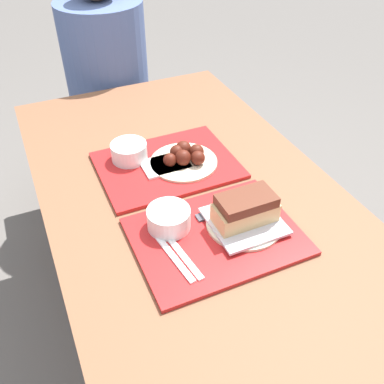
{
  "coord_description": "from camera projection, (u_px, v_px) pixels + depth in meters",
  "views": [
    {
      "loc": [
        -0.4,
        -0.84,
        1.52
      ],
      "look_at": [
        -0.02,
        0.01,
        0.77
      ],
      "focal_mm": 40.0,
      "sensor_mm": 36.0,
      "label": 1
    }
  ],
  "objects": [
    {
      "name": "ground_plane",
      "position": [
        197.0,
        342.0,
        1.68
      ],
      "size": [
        12.0,
        12.0,
        0.0
      ],
      "primitive_type": "plane",
      "color": "#605B56"
    },
    {
      "name": "picnic_table",
      "position": [
        199.0,
        226.0,
        1.28
      ],
      "size": [
        0.84,
        1.63,
        0.73
      ],
      "color": "brown",
      "rests_on": "ground_plane"
    },
    {
      "name": "picnic_bench_far",
      "position": [
        113.0,
        131.0,
        2.17
      ],
      "size": [
        0.8,
        0.28,
        0.46
      ],
      "color": "brown",
      "rests_on": "ground_plane"
    },
    {
      "name": "tray_near",
      "position": [
        216.0,
        236.0,
        1.11
      ],
      "size": [
        0.42,
        0.32,
        0.01
      ],
      "color": "red",
      "rests_on": "picnic_table"
    },
    {
      "name": "tray_far",
      "position": [
        167.0,
        165.0,
        1.35
      ],
      "size": [
        0.42,
        0.32,
        0.01
      ],
      "color": "red",
      "rests_on": "picnic_table"
    },
    {
      "name": "bowl_coleslaw_near",
      "position": [
        169.0,
        218.0,
        1.11
      ],
      "size": [
        0.11,
        0.11,
        0.06
      ],
      "color": "white",
      "rests_on": "tray_near"
    },
    {
      "name": "brisket_sandwich_plate",
      "position": [
        245.0,
        214.0,
        1.11
      ],
      "size": [
        0.2,
        0.2,
        0.1
      ],
      "color": "beige",
      "rests_on": "tray_near"
    },
    {
      "name": "plastic_fork_near",
      "position": [
        175.0,
        259.0,
        1.04
      ],
      "size": [
        0.04,
        0.17,
        0.0
      ],
      "color": "white",
      "rests_on": "tray_near"
    },
    {
      "name": "plastic_knife_near",
      "position": [
        183.0,
        256.0,
        1.05
      ],
      "size": [
        0.04,
        0.17,
        0.0
      ],
      "color": "white",
      "rests_on": "tray_near"
    },
    {
      "name": "condiment_packet",
      "position": [
        203.0,
        217.0,
        1.15
      ],
      "size": [
        0.04,
        0.03,
        0.01
      ],
      "color": "#3F3F47",
      "rests_on": "tray_near"
    },
    {
      "name": "bowl_coleslaw_far",
      "position": [
        129.0,
        151.0,
        1.35
      ],
      "size": [
        0.11,
        0.11,
        0.06
      ],
      "color": "white",
      "rests_on": "tray_far"
    },
    {
      "name": "wings_plate_far",
      "position": [
        185.0,
        157.0,
        1.34
      ],
      "size": [
        0.21,
        0.21,
        0.06
      ],
      "color": "beige",
      "rests_on": "tray_far"
    },
    {
      "name": "napkin_far",
      "position": [
        165.0,
        165.0,
        1.34
      ],
      "size": [
        0.14,
        0.1,
        0.01
      ],
      "color": "white",
      "rests_on": "tray_far"
    },
    {
      "name": "person_seated_across",
      "position": [
        105.0,
        59.0,
        1.93
      ],
      "size": [
        0.38,
        0.38,
        0.73
      ],
      "color": "#4C6093",
      "rests_on": "picnic_bench_far"
    }
  ]
}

